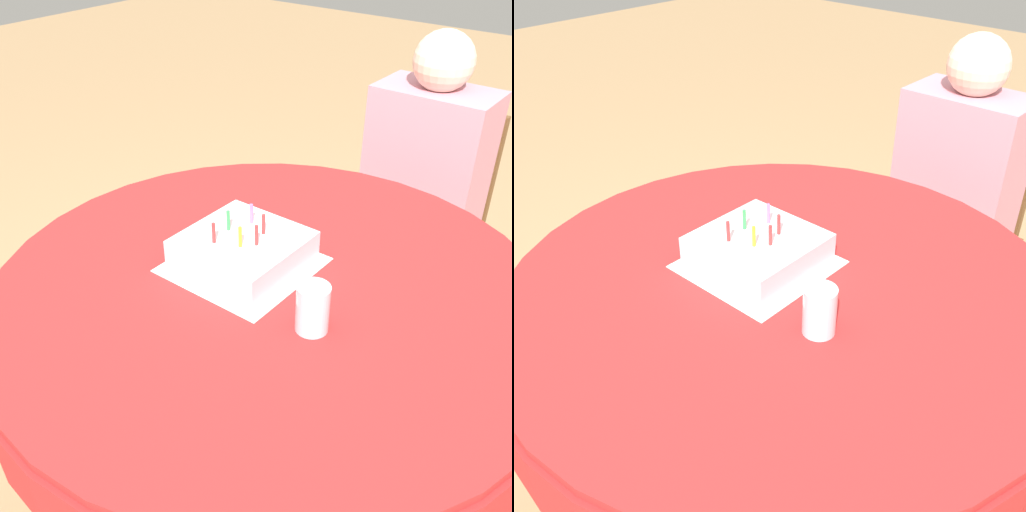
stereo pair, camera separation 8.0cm
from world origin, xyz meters
The scene contains 7 objects.
ground_plane centered at (0.00, 0.00, 0.00)m, with size 12.00×12.00×0.00m, color #A37F56.
dining_table centered at (0.00, 0.00, 0.67)m, with size 1.26×1.26×0.76m.
chair centered at (-0.04, 0.98, 0.46)m, with size 0.40×0.40×0.85m.
person centered at (-0.04, 0.90, 0.67)m, with size 0.38×0.32×1.13m.
napkin centered at (-0.08, 0.01, 0.76)m, with size 0.30×0.30×0.00m.
birthday_cake centered at (-0.08, 0.01, 0.80)m, with size 0.25×0.25×0.12m.
drinking_glass centered at (0.17, -0.08, 0.81)m, with size 0.07×0.07×0.10m.
Camera 2 is at (0.71, -0.82, 1.54)m, focal length 42.00 mm.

